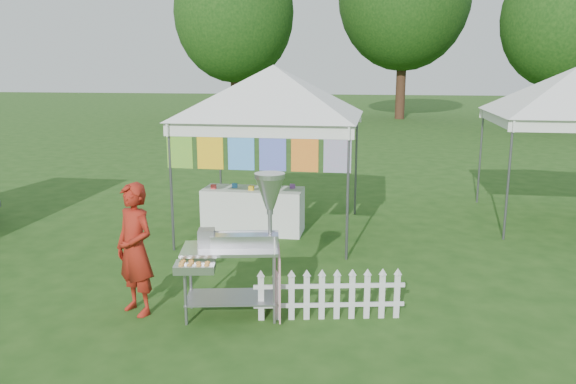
# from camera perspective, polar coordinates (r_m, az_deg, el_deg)

# --- Properties ---
(ground) EXTENTS (120.00, 120.00, 0.00)m
(ground) POSITION_cam_1_polar(r_m,az_deg,el_deg) (7.24, -6.65, -11.57)
(ground) COLOR #1F4614
(ground) RESTS_ON ground
(canopy_main) EXTENTS (4.24, 4.24, 3.45)m
(canopy_main) POSITION_cam_1_polar(r_m,az_deg,el_deg) (10.02, -1.50, 12.73)
(canopy_main) COLOR #59595E
(canopy_main) RESTS_ON ground
(tree_left) EXTENTS (6.40, 6.40, 9.53)m
(tree_left) POSITION_cam_1_polar(r_m,az_deg,el_deg) (31.49, -5.47, 17.65)
(tree_left) COLOR #351E13
(tree_left) RESTS_ON ground
(tree_right) EXTENTS (5.60, 5.60, 8.42)m
(tree_right) POSITION_cam_1_polar(r_m,az_deg,el_deg) (29.58, 26.26, 15.55)
(tree_right) COLOR #351E13
(tree_right) RESTS_ON ground
(donut_cart) EXTENTS (1.28, 1.07, 1.75)m
(donut_cart) POSITION_cam_1_polar(r_m,az_deg,el_deg) (6.63, -4.31, -4.31)
(donut_cart) COLOR gray
(donut_cart) RESTS_ON ground
(vendor) EXTENTS (0.71, 0.63, 1.62)m
(vendor) POSITION_cam_1_polar(r_m,az_deg,el_deg) (7.02, -15.28, -5.63)
(vendor) COLOR maroon
(vendor) RESTS_ON ground
(picket_fence) EXTENTS (1.77, 0.39, 0.56)m
(picket_fence) POSITION_cam_1_polar(r_m,az_deg,el_deg) (6.79, 4.22, -10.54)
(picket_fence) COLOR silver
(picket_fence) RESTS_ON ground
(display_table) EXTENTS (1.80, 0.70, 0.81)m
(display_table) POSITION_cam_1_polar(r_m,az_deg,el_deg) (10.25, -3.54, -1.88)
(display_table) COLOR white
(display_table) RESTS_ON ground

